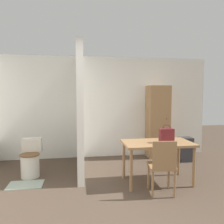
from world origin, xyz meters
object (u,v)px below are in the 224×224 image
handbag (167,135)px  wooden_cabinet (158,122)px  space_heater (185,149)px  dining_table (157,147)px  wooden_chair (162,165)px  toilet (31,160)px

handbag → wooden_cabinet: 1.68m
wooden_cabinet → space_heater: wooden_cabinet is taller
dining_table → handbag: handbag is taller
wooden_chair → handbag: bearing=68.4°
toilet → wooden_chair: bearing=-27.7°
handbag → wooden_chair: bearing=-119.5°
wooden_chair → wooden_cabinet: wooden_cabinet is taller
dining_table → wooden_cabinet: (0.59, 1.57, 0.24)m
toilet → space_heater: toilet is taller
toilet → wooden_cabinet: 3.08m
dining_table → wooden_chair: size_ratio=1.38×
toilet → dining_table: bearing=-16.6°
handbag → wooden_cabinet: wooden_cabinet is taller
wooden_chair → dining_table: bearing=86.7°
toilet → wooden_cabinet: bearing=17.0°
dining_table → toilet: (-2.30, 0.68, -0.34)m
wooden_chair → toilet: wooden_chair is taller
toilet → handbag: bearing=-16.9°
wooden_chair → handbag: size_ratio=2.76×
wooden_cabinet → space_heater: bearing=-42.3°
dining_table → wooden_cabinet: bearing=69.3°
wooden_cabinet → space_heater: 0.93m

